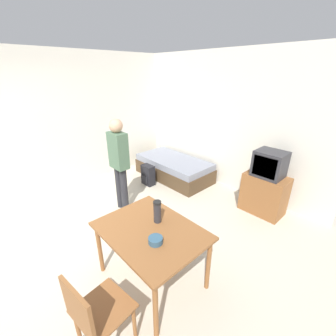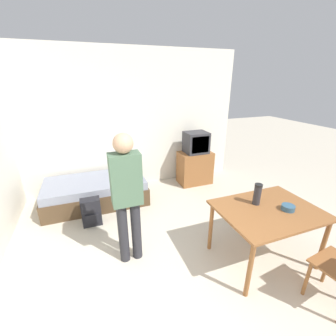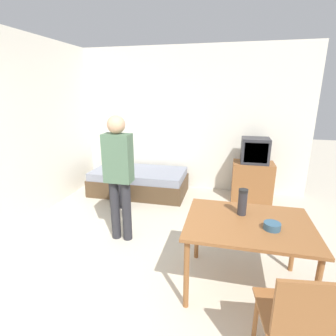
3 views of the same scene
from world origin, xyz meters
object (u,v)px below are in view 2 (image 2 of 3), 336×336
person_standing (127,192)px  mate_bowl (288,208)px  daybed (96,192)px  dining_table (268,215)px  backpack (91,212)px  thermos_flask (257,193)px  tv (195,161)px

person_standing → mate_bowl: size_ratio=11.09×
daybed → mate_bowl: 3.09m
dining_table → backpack: size_ratio=2.61×
dining_table → backpack: 2.51m
daybed → person_standing: (0.31, -1.59, 0.72)m
thermos_flask → daybed: bearing=131.6°
daybed → backpack: (-0.12, -0.67, -0.01)m
mate_bowl → person_standing: bearing=158.9°
thermos_flask → person_standing: bearing=163.9°
backpack → dining_table: bearing=-37.2°
dining_table → backpack: (-1.97, 1.50, -0.42)m
daybed → mate_bowl: size_ratio=12.11×
dining_table → mate_bowl: 0.24m
tv → backpack: bearing=-159.4°
tv → thermos_flask: 2.22m
thermos_flask → backpack: bearing=144.8°
tv → daybed: bearing=-175.8°
dining_table → mate_bowl: bearing=-25.4°
thermos_flask → dining_table: bearing=-67.8°
tv → person_standing: person_standing is taller
tv → mate_bowl: size_ratio=7.69×
daybed → person_standing: 1.77m
dining_table → mate_bowl: size_ratio=7.93×
mate_bowl → daybed: bearing=132.1°
person_standing → mate_bowl: (1.73, -0.67, -0.19)m
person_standing → thermos_flask: bearing=-16.1°
dining_table → thermos_flask: size_ratio=4.39×
tv → thermos_flask: tv is taller
backpack → tv: bearing=20.6°
person_standing → backpack: (-0.43, 0.92, -0.73)m
mate_bowl → backpack: 2.73m
thermos_flask → backpack: (-1.91, 1.35, -0.65)m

